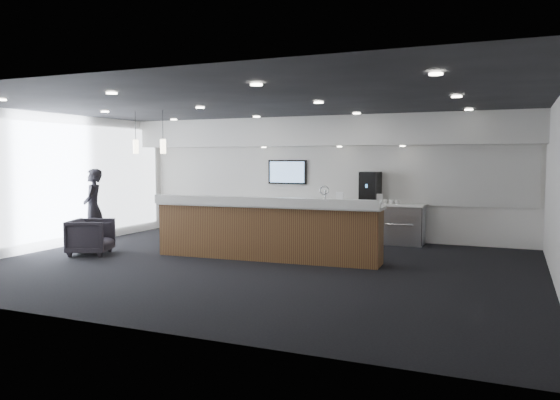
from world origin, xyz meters
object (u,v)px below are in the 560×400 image
at_px(coffee_machine, 370,187).
at_px(service_counter, 266,230).
at_px(lounge_guest, 93,208).
at_px(armchair, 91,237).

bearing_deg(coffee_machine, service_counter, -108.02).
distance_m(coffee_machine, lounge_guest, 6.46).
xyz_separation_m(armchair, lounge_guest, (-0.72, 0.89, 0.51)).
bearing_deg(service_counter, lounge_guest, 177.73).
relative_size(service_counter, lounge_guest, 2.63).
height_order(service_counter, lounge_guest, lounge_guest).
xyz_separation_m(service_counter, lounge_guest, (-4.31, -0.07, 0.31)).
bearing_deg(armchair, service_counter, -97.14).
distance_m(armchair, lounge_guest, 1.25).
distance_m(service_counter, lounge_guest, 4.32).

